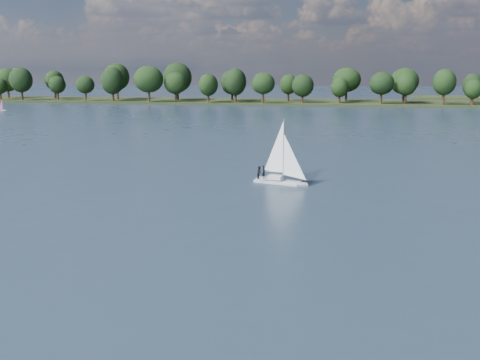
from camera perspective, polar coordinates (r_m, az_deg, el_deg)
name	(u,v)px	position (r m, az deg, el deg)	size (l,w,h in m)	color
ground	(275,135)	(113.61, 3.76, 4.81)	(700.00, 700.00, 0.00)	#233342
far_shore	(304,103)	(224.88, 6.85, 8.17)	(660.00, 40.00, 1.50)	black
sailboat	(278,165)	(64.95, 4.09, 1.63)	(6.46, 3.59, 8.19)	silver
dinghy_pink	(3,108)	(199.38, -24.00, 7.07)	(2.50, 1.19, 3.86)	white
treeline	(283,83)	(221.98, 4.65, 10.27)	(562.29, 73.62, 18.90)	black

